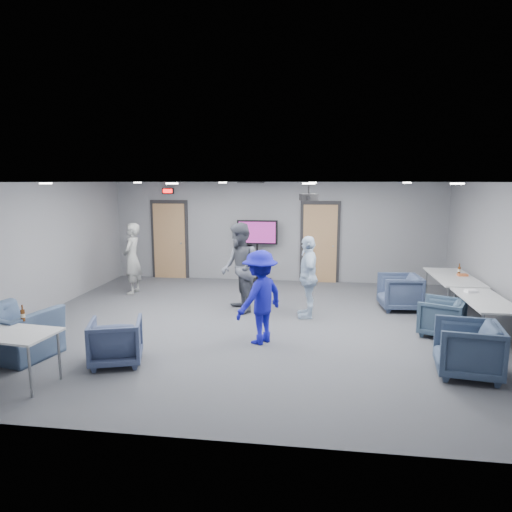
# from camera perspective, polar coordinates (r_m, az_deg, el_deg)

# --- Properties ---
(floor) EXTENTS (9.00, 9.00, 0.00)m
(floor) POSITION_cam_1_polar(r_m,az_deg,el_deg) (8.86, -0.01, -8.53)
(floor) COLOR #393C41
(floor) RESTS_ON ground
(ceiling) EXTENTS (9.00, 9.00, 0.00)m
(ceiling) POSITION_cam_1_polar(r_m,az_deg,el_deg) (8.43, -0.01, 9.22)
(ceiling) COLOR white
(ceiling) RESTS_ON wall_back
(wall_back) EXTENTS (9.00, 0.02, 2.70)m
(wall_back) POSITION_cam_1_polar(r_m,az_deg,el_deg) (12.48, 2.49, 3.04)
(wall_back) COLOR slate
(wall_back) RESTS_ON floor
(wall_front) EXTENTS (9.00, 0.02, 2.70)m
(wall_front) POSITION_cam_1_polar(r_m,az_deg,el_deg) (4.70, -6.72, -7.64)
(wall_front) COLOR slate
(wall_front) RESTS_ON floor
(wall_left) EXTENTS (0.02, 8.00, 2.70)m
(wall_left) POSITION_cam_1_polar(r_m,az_deg,el_deg) (10.17, -26.00, 0.66)
(wall_left) COLOR slate
(wall_left) RESTS_ON floor
(wall_right) EXTENTS (0.02, 8.00, 2.70)m
(wall_right) POSITION_cam_1_polar(r_m,az_deg,el_deg) (9.10, 29.32, -0.51)
(wall_right) COLOR slate
(wall_right) RESTS_ON floor
(door_left) EXTENTS (1.06, 0.17, 2.24)m
(door_left) POSITION_cam_1_polar(r_m,az_deg,el_deg) (13.09, -10.73, 1.93)
(door_left) COLOR black
(door_left) RESTS_ON wall_back
(door_right) EXTENTS (1.06, 0.17, 2.24)m
(door_right) POSITION_cam_1_polar(r_m,az_deg,el_deg) (12.42, 7.99, 1.61)
(door_right) COLOR black
(door_right) RESTS_ON wall_back
(exit_sign) EXTENTS (0.32, 0.08, 0.16)m
(exit_sign) POSITION_cam_1_polar(r_m,az_deg,el_deg) (12.97, -10.95, 7.99)
(exit_sign) COLOR black
(exit_sign) RESTS_ON wall_back
(hvac_diffuser) EXTENTS (0.60, 0.60, 0.03)m
(hvac_diffuser) POSITION_cam_1_polar(r_m,az_deg,el_deg) (11.27, -0.60, 9.17)
(hvac_diffuser) COLOR black
(hvac_diffuser) RESTS_ON ceiling
(downlights) EXTENTS (6.18, 3.78, 0.02)m
(downlights) POSITION_cam_1_polar(r_m,az_deg,el_deg) (8.43, -0.01, 9.11)
(downlights) COLOR white
(downlights) RESTS_ON ceiling
(person_a) EXTENTS (0.43, 0.64, 1.72)m
(person_a) POSITION_cam_1_polar(r_m,az_deg,el_deg) (11.46, -15.22, -0.31)
(person_a) COLOR gray
(person_a) RESTS_ON floor
(person_b) EXTENTS (1.03, 1.13, 1.88)m
(person_b) POSITION_cam_1_polar(r_m,az_deg,el_deg) (9.46, -2.07, -1.51)
(person_b) COLOR #4C505B
(person_b) RESTS_ON floor
(person_c) EXTENTS (0.48, 1.00, 1.65)m
(person_c) POSITION_cam_1_polar(r_m,az_deg,el_deg) (9.19, 6.51, -2.60)
(person_c) COLOR silver
(person_c) RESTS_ON floor
(person_d) EXTENTS (1.06, 1.18, 1.59)m
(person_d) POSITION_cam_1_polar(r_m,az_deg,el_deg) (7.69, 0.50, -5.16)
(person_d) COLOR #18199E
(person_d) RESTS_ON floor
(chair_right_a) EXTENTS (0.90, 0.88, 0.76)m
(chair_right_a) POSITION_cam_1_polar(r_m,az_deg,el_deg) (10.23, 17.51, -4.32)
(chair_right_a) COLOR #374460
(chair_right_a) RESTS_ON floor
(chair_right_b) EXTENTS (0.97, 0.96, 0.67)m
(chair_right_b) POSITION_cam_1_polar(r_m,az_deg,el_deg) (8.79, 22.18, -7.10)
(chair_right_b) COLOR #374A5F
(chair_right_b) RESTS_ON floor
(chair_right_c) EXTENTS (0.95, 0.93, 0.77)m
(chair_right_c) POSITION_cam_1_polar(r_m,az_deg,el_deg) (7.18, 24.91, -10.51)
(chair_right_c) COLOR #374660
(chair_right_c) RESTS_ON floor
(chair_front_a) EXTENTS (0.94, 0.95, 0.69)m
(chair_front_a) POSITION_cam_1_polar(r_m,az_deg,el_deg) (7.26, -17.10, -10.16)
(chair_front_a) COLOR #3D4869
(chair_front_a) RESTS_ON floor
(chair_front_b) EXTENTS (1.40, 1.29, 0.77)m
(chair_front_b) POSITION_cam_1_polar(r_m,az_deg,el_deg) (8.11, -28.17, -8.51)
(chair_front_b) COLOR #3E4F6B
(chair_front_b) RESTS_ON floor
(table_right_a) EXTENTS (0.82, 1.97, 0.73)m
(table_right_a) POSITION_cam_1_polar(r_m,az_deg,el_deg) (10.50, 23.43, -2.58)
(table_right_a) COLOR #BABDC0
(table_right_a) RESTS_ON floor
(table_right_b) EXTENTS (0.71, 1.70, 0.73)m
(table_right_b) POSITION_cam_1_polar(r_m,az_deg,el_deg) (8.73, 26.74, -5.16)
(table_right_b) COLOR #BABDC0
(table_right_b) RESTS_ON floor
(bottle_front) EXTENTS (0.06, 0.06, 0.24)m
(bottle_front) POSITION_cam_1_polar(r_m,az_deg,el_deg) (7.40, -27.13, -6.60)
(bottle_front) COLOR #4F280D
(bottle_front) RESTS_ON table_front_left
(bottle_right) EXTENTS (0.06, 0.06, 0.24)m
(bottle_right) POSITION_cam_1_polar(r_m,az_deg,el_deg) (10.78, 24.05, -1.64)
(bottle_right) COLOR #4F280D
(bottle_right) RESTS_ON table_right_a
(snack_box) EXTENTS (0.21, 0.15, 0.04)m
(snack_box) POSITION_cam_1_polar(r_m,az_deg,el_deg) (10.63, 24.41, -2.17)
(snack_box) COLOR #D46635
(snack_box) RESTS_ON table_right_a
(wrapper) EXTENTS (0.23, 0.19, 0.05)m
(wrapper) POSITION_cam_1_polar(r_m,az_deg,el_deg) (9.15, 25.30, -3.97)
(wrapper) COLOR white
(wrapper) RESTS_ON table_right_b
(tv_stand) EXTENTS (1.10, 0.52, 1.68)m
(tv_stand) POSITION_cam_1_polar(r_m,az_deg,el_deg) (12.33, 0.16, 1.12)
(tv_stand) COLOR black
(tv_stand) RESTS_ON floor
(projector) EXTENTS (0.40, 0.37, 0.36)m
(projector) POSITION_cam_1_polar(r_m,az_deg,el_deg) (9.29, 6.61, 7.34)
(projector) COLOR black
(projector) RESTS_ON ceiling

